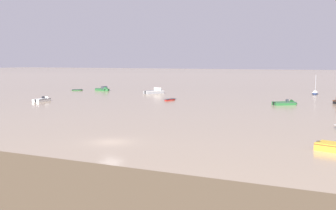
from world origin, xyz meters
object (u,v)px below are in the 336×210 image
at_px(motorboat_moored_3, 288,104).
at_px(motorboat_moored_1, 157,92).
at_px(rowboat_moored_0, 170,100).
at_px(motorboat_moored_2, 104,90).
at_px(sailboat_moored_2, 315,93).
at_px(rowboat_moored_3, 77,90).
at_px(motorboat_moored_5, 44,100).

bearing_deg(motorboat_moored_3, motorboat_moored_1, 121.22).
relative_size(rowboat_moored_0, motorboat_moored_2, 0.61).
xyz_separation_m(sailboat_moored_2, motorboat_moored_3, (-2.20, -31.68, 0.01)).
relative_size(motorboat_moored_1, sailboat_moored_2, 1.20).
relative_size(rowboat_moored_0, rowboat_moored_3, 1.08).
xyz_separation_m(sailboat_moored_2, motorboat_moored_5, (-53.76, -47.34, 0.00)).
distance_m(motorboat_moored_2, rowboat_moored_3, 8.51).
height_order(sailboat_moored_2, motorboat_moored_2, sailboat_moored_2).
height_order(motorboat_moored_1, rowboat_moored_3, motorboat_moored_1).
bearing_deg(motorboat_moored_2, motorboat_moored_5, -59.31).
xyz_separation_m(motorboat_moored_2, rowboat_moored_3, (-8.14, -2.48, -0.18)).
bearing_deg(motorboat_moored_1, motorboat_moored_2, 115.67).
height_order(rowboat_moored_0, motorboat_moored_2, motorboat_moored_2).
xyz_separation_m(rowboat_moored_0, motorboat_moored_1, (-12.32, 17.49, 0.22)).
distance_m(rowboat_moored_0, sailboat_moored_2, 43.98).
bearing_deg(motorboat_moored_2, motorboat_moored_1, 15.39).
height_order(motorboat_moored_2, motorboat_moored_5, motorboat_moored_2).
relative_size(motorboat_moored_1, motorboat_moored_2, 1.12).
bearing_deg(rowboat_moored_0, sailboat_moored_2, 158.33).
bearing_deg(motorboat_moored_1, sailboat_moored_2, -37.84).
bearing_deg(motorboat_moored_3, motorboat_moored_5, 160.18).
bearing_deg(motorboat_moored_5, motorboat_moored_2, 4.35).
relative_size(rowboat_moored_0, sailboat_moored_2, 0.66).
bearing_deg(sailboat_moored_2, motorboat_moored_3, 173.78).
bearing_deg(motorboat_moored_2, rowboat_moored_0, -11.08).
xyz_separation_m(motorboat_moored_5, rowboat_moored_3, (-14.11, 30.49, -0.09)).
bearing_deg(motorboat_moored_5, sailboat_moored_2, -54.56).
relative_size(motorboat_moored_3, rowboat_moored_3, 1.60).
distance_m(motorboat_moored_2, motorboat_moored_5, 33.50).
bearing_deg(motorboat_moored_5, motorboat_moored_1, -28.45).
bearing_deg(rowboat_moored_3, motorboat_moored_3, 125.23).
relative_size(motorboat_moored_3, motorboat_moored_5, 1.02).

